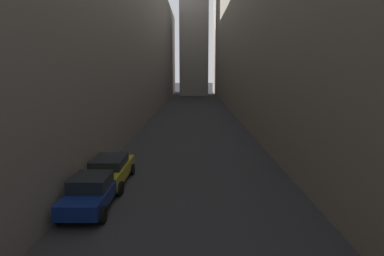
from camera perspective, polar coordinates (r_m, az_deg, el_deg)
ground_plane at (r=42.10m, az=0.27°, el=1.65°), size 264.00×264.00×0.00m
building_block_left at (r=45.33m, az=-14.55°, el=15.13°), size 11.41×108.00×20.84m
building_block_right at (r=45.68m, az=15.77°, el=17.91°), size 12.19×108.00×25.37m
parked_car_left_third at (r=15.27m, az=-16.94°, el=-10.45°), size 1.92×4.28×1.50m
parked_car_left_far at (r=18.20m, az=-13.95°, el=-6.98°), size 1.96×4.47×1.48m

